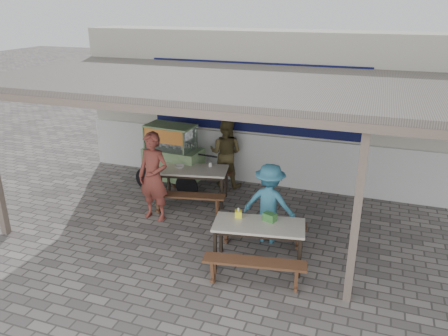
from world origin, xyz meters
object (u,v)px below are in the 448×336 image
vendor_cart (172,155)px  bench_left_wall (200,175)px  table_right (259,228)px  condiment_jar (210,165)px  patron_wall_side (226,153)px  bench_left_street (188,200)px  condiment_bowl (180,166)px  bench_right_wall (262,228)px  donation_box (270,217)px  patron_street_side (153,177)px  tissue_box (238,214)px  table_left (194,172)px  bench_right_street (254,267)px  patron_right_table (269,204)px

vendor_cart → bench_left_wall: bearing=17.8°
vendor_cart → table_right: bearing=-37.6°
table_right → condiment_jar: 2.77m
bench_left_wall → patron_wall_side: (0.49, 0.41, 0.47)m
bench_left_street → vendor_cart: vendor_cart is taller
vendor_cart → condiment_bowl: vendor_cart is taller
bench_right_wall → donation_box: donation_box is taller
vendor_cart → patron_street_side: patron_street_side is taller
condiment_jar → tissue_box: bearing=-57.9°
tissue_box → condiment_bowl: bearing=136.7°
patron_wall_side → bench_right_wall: bearing=122.2°
table_right → patron_street_side: (-2.39, 0.93, 0.22)m
condiment_bowl → bench_right_wall: bearing=-30.8°
bench_left_wall → vendor_cart: vendor_cart is taller
bench_right_wall → donation_box: bearing=-71.5°
patron_street_side → donation_box: 2.63m
table_left → bench_right_wall: 2.31m
table_left → table_right: (1.97, -1.93, -0.00)m
table_right → donation_box: 0.26m
bench_right_wall → table_left: bearing=134.9°
vendor_cart → condiment_jar: 1.06m
bench_left_wall → vendor_cart: bearing=-178.3°
bench_right_street → patron_right_table: size_ratio=1.07×
table_left → patron_street_side: 1.11m
bench_left_street → bench_left_wall: 1.34m
vendor_cart → patron_street_side: size_ratio=1.08×
table_right → bench_right_wall: size_ratio=0.98×
bench_right_street → condiment_jar: size_ratio=18.50×
patron_right_table → bench_left_street: bearing=-11.4°
bench_left_wall → patron_right_table: 2.75m
bench_left_wall → donation_box: bearing=-59.0°
vendor_cart → condiment_bowl: bearing=-46.7°
table_left → condiment_jar: bearing=31.9°
table_right → vendor_cart: 3.66m
bench_right_street → donation_box: 0.91m
condiment_bowl → tissue_box: bearing=-43.3°
bench_right_wall → vendor_cart: vendor_cart is taller
bench_left_street → patron_street_side: 0.86m
bench_left_street → bench_left_wall: same height
bench_left_wall → patron_right_table: bearing=-52.2°
donation_box → vendor_cart: bearing=141.3°
bench_left_street → bench_left_wall: bearing=90.0°
table_right → bench_right_street: bearing=-90.0°
bench_left_street → patron_right_table: bearing=-25.8°
table_left → bench_right_wall: table_left is taller
patron_wall_side → condiment_jar: size_ratio=18.84×
bench_right_street → condiment_jar: 3.36m
donation_box → patron_wall_side: bearing=121.7°
table_right → vendor_cart: vendor_cart is taller
vendor_cart → bench_right_wall: bearing=-30.7°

